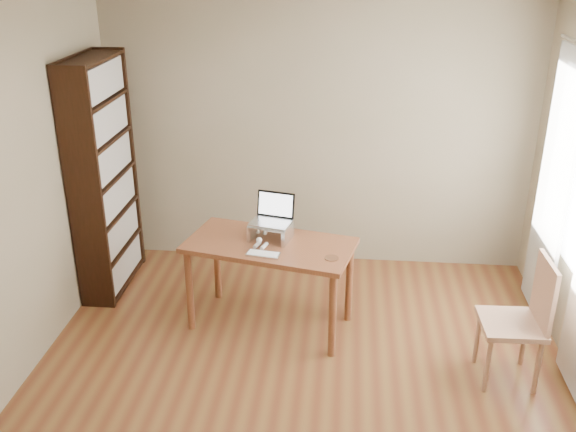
% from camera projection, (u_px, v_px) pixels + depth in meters
% --- Properties ---
extents(room, '(4.04, 4.54, 2.64)m').
position_uv_depth(room, '(303.00, 233.00, 3.95)').
color(room, brown).
rests_on(room, ground).
extents(bookshelf, '(0.30, 0.90, 2.10)m').
position_uv_depth(bookshelf, '(104.00, 177.00, 5.62)').
color(bookshelf, black).
rests_on(bookshelf, ground).
extents(curtains, '(0.03, 1.90, 2.25)m').
position_uv_depth(curtains, '(576.00, 214.00, 4.55)').
color(curtains, silver).
rests_on(curtains, ground).
extents(desk, '(1.43, 0.94, 0.75)m').
position_uv_depth(desk, '(270.00, 255.00, 5.13)').
color(desk, brown).
rests_on(desk, ground).
extents(laptop_stand, '(0.32, 0.25, 0.13)m').
position_uv_depth(laptop_stand, '(271.00, 229.00, 5.13)').
color(laptop_stand, silver).
rests_on(laptop_stand, desk).
extents(laptop, '(0.35, 0.33, 0.22)m').
position_uv_depth(laptop, '(271.00, 214.00, 5.13)').
color(laptop, silver).
rests_on(laptop, laptop_stand).
extents(keyboard, '(0.27, 0.15, 0.02)m').
position_uv_depth(keyboard, '(263.00, 254.00, 4.88)').
color(keyboard, silver).
rests_on(keyboard, desk).
extents(coaster, '(0.11, 0.11, 0.01)m').
position_uv_depth(coaster, '(332.00, 258.00, 4.84)').
color(coaster, brown).
rests_on(coaster, desk).
extents(cat, '(0.25, 0.48, 0.16)m').
position_uv_depth(cat, '(269.00, 230.00, 5.16)').
color(cat, '#4C453C').
rests_on(cat, desk).
extents(chair, '(0.44, 0.44, 0.96)m').
position_uv_depth(chair, '(523.00, 317.00, 4.51)').
color(chair, tan).
rests_on(chair, ground).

